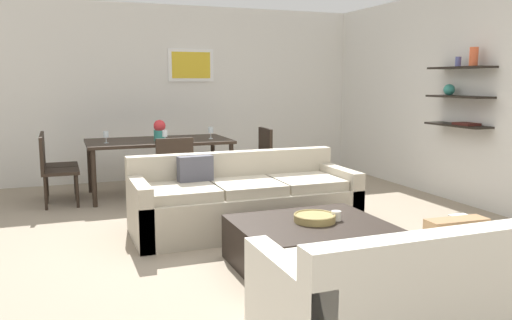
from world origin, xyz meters
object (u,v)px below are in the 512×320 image
(dining_chair_foot, at_px, (173,168))
(dining_chair_right_near, at_px, (258,155))
(loveseat_white, at_px, (407,296))
(dining_table, at_px, (159,145))
(wine_glass_foot, at_px, (165,134))
(wine_glass_left_near, at_px, (106,135))
(decorative_bowl, at_px, (315,217))
(sofa_beige, at_px, (244,202))
(dining_chair_left_near, at_px, (53,166))
(dining_chair_left_far, at_px, (53,161))
(centerpiece_vase, at_px, (160,130))
(candle_jar, at_px, (336,216))
(wine_glass_right_near, at_px, (211,130))
(coffee_table, at_px, (310,245))

(dining_chair_foot, xyz_separation_m, dining_chair_right_near, (1.35, 0.69, 0.00))
(loveseat_white, distance_m, dining_table, 4.66)
(wine_glass_foot, bearing_deg, wine_glass_left_near, 155.06)
(decorative_bowl, height_order, wine_glass_foot, wine_glass_foot)
(sofa_beige, relative_size, loveseat_white, 1.37)
(sofa_beige, relative_size, dining_chair_left_near, 2.62)
(dining_table, relative_size, dining_chair_left_far, 2.15)
(decorative_bowl, xyz_separation_m, dining_table, (-0.70, 3.23, 0.27))
(decorative_bowl, distance_m, centerpiece_vase, 3.30)
(loveseat_white, height_order, centerpiece_vase, centerpiece_vase)
(dining_chair_left_far, height_order, centerpiece_vase, centerpiece_vase)
(sofa_beige, xyz_separation_m, candle_jar, (0.38, -1.25, 0.13))
(dining_table, bearing_deg, wine_glass_right_near, -10.28)
(sofa_beige, height_order, candle_jar, sofa_beige)
(dining_chair_foot, height_order, wine_glass_foot, wine_glass_foot)
(dining_chair_foot, bearing_deg, dining_table, 90.00)
(dining_chair_right_near, distance_m, wine_glass_foot, 1.42)
(decorative_bowl, height_order, wine_glass_left_near, wine_glass_left_near)
(wine_glass_right_near, bearing_deg, dining_chair_left_near, -177.11)
(dining_chair_foot, relative_size, wine_glass_left_near, 5.73)
(decorative_bowl, distance_m, dining_chair_foot, 2.42)
(coffee_table, bearing_deg, dining_chair_foot, 105.68)
(dining_chair_foot, distance_m, wine_glass_right_near, 1.11)
(dining_chair_foot, bearing_deg, wine_glass_right_near, 48.64)
(decorative_bowl, xyz_separation_m, wine_glass_right_near, (-0.01, 3.11, 0.45))
(coffee_table, relative_size, decorative_bowl, 3.48)
(wine_glass_foot, height_order, wine_glass_left_near, wine_glass_foot)
(sofa_beige, relative_size, wine_glass_left_near, 15.02)
(dining_table, bearing_deg, loveseat_white, -82.41)
(wine_glass_left_near, bearing_deg, coffee_table, -66.62)
(coffee_table, height_order, candle_jar, candle_jar)
(candle_jar, relative_size, dining_chair_left_near, 0.10)
(dining_chair_left_near, relative_size, wine_glass_left_near, 5.73)
(centerpiece_vase, bearing_deg, decorative_bowl, -77.72)
(dining_chair_left_near, height_order, wine_glass_right_near, wine_glass_right_near)
(dining_chair_right_near, height_order, centerpiece_vase, centerpiece_vase)
(coffee_table, bearing_deg, centerpiece_vase, 101.38)
(centerpiece_vase, bearing_deg, dining_table, 103.16)
(loveseat_white, height_order, dining_chair_right_near, dining_chair_right_near)
(coffee_table, height_order, dining_chair_left_near, dining_chair_left_near)
(wine_glass_left_near, bearing_deg, dining_chair_right_near, -2.89)
(coffee_table, bearing_deg, dining_chair_right_near, 77.03)
(dining_table, bearing_deg, dining_chair_left_far, 170.37)
(sofa_beige, distance_m, dining_chair_right_near, 1.98)
(dining_table, xyz_separation_m, dining_chair_right_near, (1.35, -0.23, -0.18))
(coffee_table, distance_m, dining_table, 3.36)
(sofa_beige, distance_m, loveseat_white, 2.59)
(wine_glass_right_near, height_order, wine_glass_left_near, wine_glass_right_near)
(dining_chair_right_near, xyz_separation_m, dining_chair_left_near, (-2.70, 0.00, 0.00))
(candle_jar, height_order, dining_chair_left_near, dining_chair_left_near)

